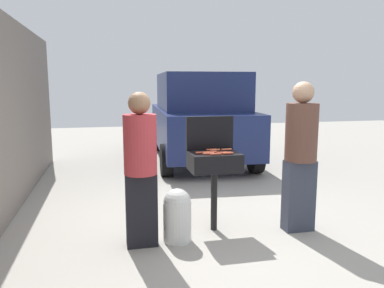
{
  "coord_description": "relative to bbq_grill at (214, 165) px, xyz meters",
  "views": [
    {
      "loc": [
        -1.4,
        -4.29,
        1.78
      ],
      "look_at": [
        -0.31,
        0.52,
        1.0
      ],
      "focal_mm": 35.5,
      "sensor_mm": 36.0,
      "label": 1
    }
  ],
  "objects": [
    {
      "name": "hot_dog_2",
      "position": [
        -0.05,
        -0.01,
        0.16
      ],
      "size": [
        0.13,
        0.04,
        0.03
      ],
      "primitive_type": "cylinder",
      "rotation": [
        0.0,
        1.57,
        0.09
      ],
      "color": "#B74C33",
      "rests_on": "bbq_grill"
    },
    {
      "name": "hot_dog_0",
      "position": [
        -0.03,
        -0.16,
        0.16
      ],
      "size": [
        0.13,
        0.03,
        0.03
      ],
      "primitive_type": "cylinder",
      "rotation": [
        0.0,
        1.57,
        0.04
      ],
      "color": "#B74C33",
      "rests_on": "bbq_grill"
    },
    {
      "name": "parked_minivan",
      "position": [
        0.86,
        4.27,
        0.21
      ],
      "size": [
        2.25,
        4.51,
        2.02
      ],
      "rotation": [
        0.0,
        0.0,
        3.08
      ],
      "color": "navy",
      "rests_on": "ground"
    },
    {
      "name": "hot_dog_9",
      "position": [
        0.06,
        -0.08,
        0.16
      ],
      "size": [
        0.13,
        0.03,
        0.03
      ],
      "primitive_type": "cylinder",
      "rotation": [
        0.0,
        1.57,
        -0.02
      ],
      "color": "#AD4228",
      "rests_on": "bbq_grill"
    },
    {
      "name": "hot_dog_11",
      "position": [
        0.19,
        0.11,
        0.16
      ],
      "size": [
        0.13,
        0.03,
        0.03
      ],
      "primitive_type": "cylinder",
      "rotation": [
        0.0,
        1.57,
        0.05
      ],
      "color": "#C6593D",
      "rests_on": "bbq_grill"
    },
    {
      "name": "hot_dog_5",
      "position": [
        0.12,
        -0.15,
        0.16
      ],
      "size": [
        0.13,
        0.04,
        0.03
      ],
      "primitive_type": "cylinder",
      "rotation": [
        0.0,
        1.57,
        0.08
      ],
      "color": "#AD4228",
      "rests_on": "bbq_grill"
    },
    {
      "name": "hot_dog_8",
      "position": [
        -0.05,
        -0.04,
        0.16
      ],
      "size": [
        0.13,
        0.04,
        0.03
      ],
      "primitive_type": "cylinder",
      "rotation": [
        0.0,
        1.57,
        -0.09
      ],
      "color": "#B74C33",
      "rests_on": "bbq_grill"
    },
    {
      "name": "person_right",
      "position": [
        1.01,
        -0.23,
        0.16
      ],
      "size": [
        0.38,
        0.38,
        1.81
      ],
      "rotation": [
        0.0,
        0.0,
        3.3
      ],
      "color": "#333847",
      "rests_on": "ground"
    },
    {
      "name": "bbq_grill",
      "position": [
        0.0,
        0.0,
        0.0
      ],
      "size": [
        0.6,
        0.44,
        0.97
      ],
      "color": "black",
      "rests_on": "ground"
    },
    {
      "name": "ground_plane",
      "position": [
        0.15,
        -0.02,
        -0.82
      ],
      "size": [
        24.0,
        24.0,
        0.0
      ],
      "primitive_type": "plane",
      "color": "#9E998E"
    },
    {
      "name": "grill_lid_open",
      "position": [
        0.0,
        0.22,
        0.36
      ],
      "size": [
        0.6,
        0.05,
        0.42
      ],
      "primitive_type": "cube",
      "color": "black",
      "rests_on": "bbq_grill"
    },
    {
      "name": "propane_tank",
      "position": [
        -0.5,
        -0.25,
        -0.5
      ],
      "size": [
        0.32,
        0.32,
        0.62
      ],
      "color": "silver",
      "rests_on": "ground"
    },
    {
      "name": "person_left",
      "position": [
        -0.91,
        -0.27,
        0.1
      ],
      "size": [
        0.36,
        0.36,
        1.7
      ],
      "rotation": [
        0.0,
        0.0,
        0.21
      ],
      "color": "black",
      "rests_on": "ground"
    },
    {
      "name": "hot_dog_10",
      "position": [
        -0.09,
        -0.08,
        0.16
      ],
      "size": [
        0.13,
        0.03,
        0.03
      ],
      "primitive_type": "cylinder",
      "rotation": [
        0.0,
        1.57,
        0.0
      ],
      "color": "#B74C33",
      "rests_on": "bbq_grill"
    },
    {
      "name": "hot_dog_3",
      "position": [
        -0.17,
        -0.03,
        0.16
      ],
      "size": [
        0.13,
        0.03,
        0.03
      ],
      "primitive_type": "cylinder",
      "rotation": [
        0.0,
        1.57,
        0.02
      ],
      "color": "#B74C33",
      "rests_on": "bbq_grill"
    },
    {
      "name": "hot_dog_7",
      "position": [
        0.04,
        0.1,
        0.16
      ],
      "size": [
        0.13,
        0.04,
        0.03
      ],
      "primitive_type": "cylinder",
      "rotation": [
        0.0,
        1.57,
        0.11
      ],
      "color": "#C6593D",
      "rests_on": "bbq_grill"
    },
    {
      "name": "hot_dog_1",
      "position": [
        0.0,
        0.14,
        0.16
      ],
      "size": [
        0.13,
        0.04,
        0.03
      ],
      "primitive_type": "cylinder",
      "rotation": [
        0.0,
        1.57,
        0.1
      ],
      "color": "#AD4228",
      "rests_on": "bbq_grill"
    },
    {
      "name": "hot_dog_4",
      "position": [
        -0.11,
        -0.12,
        0.16
      ],
      "size": [
        0.13,
        0.04,
        0.03
      ],
      "primitive_type": "cylinder",
      "rotation": [
        0.0,
        1.57,
        -0.09
      ],
      "color": "#B74C33",
      "rests_on": "bbq_grill"
    },
    {
      "name": "hot_dog_6",
      "position": [
        0.11,
        -0.11,
        0.16
      ],
      "size": [
        0.13,
        0.03,
        0.03
      ],
      "primitive_type": "cylinder",
      "rotation": [
        0.0,
        1.57,
        0.05
      ],
      "color": "#B74C33",
      "rests_on": "bbq_grill"
    }
  ]
}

